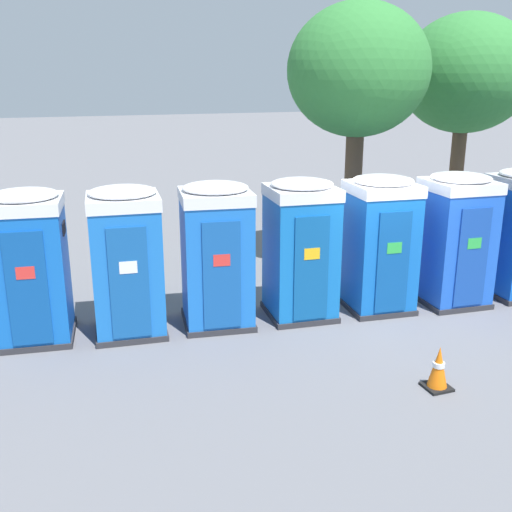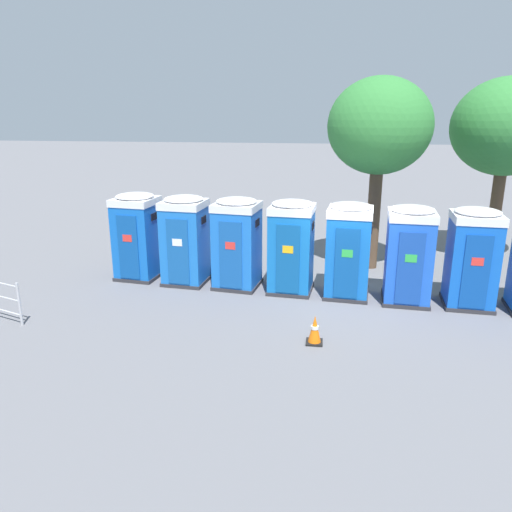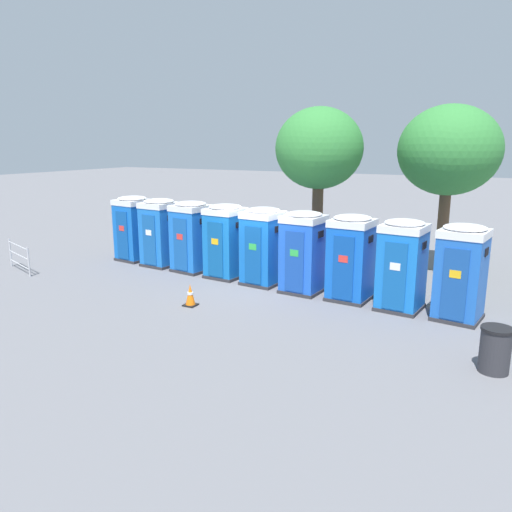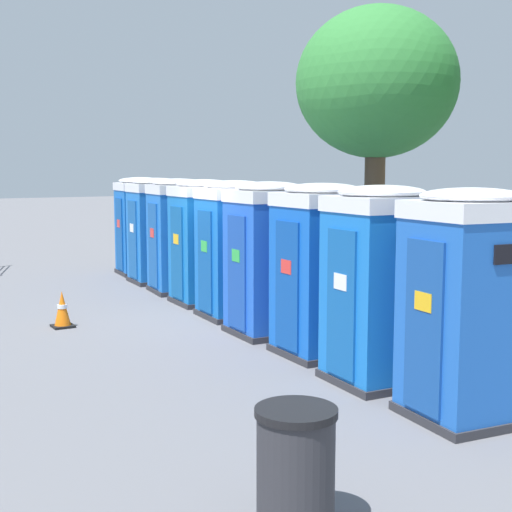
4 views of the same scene
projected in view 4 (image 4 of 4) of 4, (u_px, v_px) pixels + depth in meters
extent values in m
plane|color=slate|center=(239.00, 316.00, 13.37)|extent=(120.00, 120.00, 0.00)
cube|color=#2D2D33|center=(142.00, 272.00, 18.82)|extent=(1.31, 1.33, 0.10)
cube|color=blue|center=(141.00, 230.00, 18.69)|extent=(1.25, 1.27, 2.10)
cube|color=#0F4998|center=(119.00, 234.00, 18.46)|extent=(0.61, 0.10, 1.85)
cube|color=red|center=(118.00, 223.00, 18.42)|extent=(0.28, 0.04, 0.20)
cube|color=black|center=(147.00, 203.00, 18.09)|extent=(0.07, 0.36, 0.20)
cube|color=white|center=(140.00, 186.00, 18.55)|extent=(1.28, 1.31, 0.20)
ellipsoid|color=white|center=(140.00, 181.00, 18.54)|extent=(1.22, 1.24, 0.18)
cube|color=#2D2D33|center=(157.00, 280.00, 17.42)|extent=(1.29, 1.30, 0.10)
cube|color=blue|center=(156.00, 235.00, 17.29)|extent=(1.23, 1.24, 2.10)
cube|color=#14529D|center=(133.00, 239.00, 17.04)|extent=(0.62, 0.09, 1.85)
cube|color=white|center=(132.00, 228.00, 16.99)|extent=(0.28, 0.03, 0.20)
cube|color=black|center=(163.00, 206.00, 16.69)|extent=(0.06, 0.36, 0.20)
cube|color=white|center=(155.00, 188.00, 17.15)|extent=(1.27, 1.28, 0.20)
ellipsoid|color=white|center=(155.00, 181.00, 17.13)|extent=(1.21, 1.22, 0.18)
cube|color=#2D2D33|center=(179.00, 289.00, 16.06)|extent=(1.36, 1.35, 0.10)
cube|color=blue|center=(178.00, 241.00, 15.93)|extent=(1.29, 1.28, 2.10)
cube|color=#1551A1|center=(153.00, 245.00, 15.70)|extent=(0.63, 0.12, 1.85)
cube|color=red|center=(152.00, 233.00, 15.66)|extent=(0.28, 0.05, 0.20)
cube|color=black|center=(186.00, 209.00, 15.31)|extent=(0.07, 0.36, 0.20)
cube|color=white|center=(178.00, 189.00, 15.79)|extent=(1.33, 1.32, 0.20)
ellipsoid|color=white|center=(178.00, 182.00, 15.77)|extent=(1.27, 1.26, 0.18)
cube|color=#2D2D33|center=(204.00, 300.00, 14.69)|extent=(1.27, 1.29, 0.10)
cube|color=blue|center=(204.00, 247.00, 14.56)|extent=(1.21, 1.23, 2.10)
cube|color=#0F5095|center=(177.00, 253.00, 14.31)|extent=(0.62, 0.08, 1.85)
cube|color=yellow|center=(176.00, 239.00, 14.27)|extent=(0.28, 0.03, 0.20)
cube|color=black|center=(215.00, 213.00, 13.97)|extent=(0.06, 0.36, 0.20)
cube|color=white|center=(203.00, 191.00, 14.42)|extent=(1.25, 1.27, 0.20)
ellipsoid|color=white|center=(203.00, 184.00, 14.41)|extent=(1.19, 1.21, 0.18)
cube|color=#2D2D33|center=(234.00, 314.00, 13.33)|extent=(1.28, 1.30, 0.10)
cube|color=blue|center=(234.00, 255.00, 13.19)|extent=(1.21, 1.24, 2.10)
cube|color=#0E4B99|center=(205.00, 261.00, 12.95)|extent=(0.61, 0.09, 1.85)
cube|color=green|center=(204.00, 246.00, 12.90)|extent=(0.28, 0.03, 0.20)
cube|color=black|center=(247.00, 218.00, 12.60)|extent=(0.06, 0.36, 0.20)
cube|color=white|center=(234.00, 193.00, 13.06)|extent=(1.25, 1.28, 0.20)
ellipsoid|color=white|center=(234.00, 185.00, 13.04)|extent=(1.19, 1.22, 0.18)
cube|color=#2D2D33|center=(268.00, 331.00, 11.93)|extent=(1.27, 1.28, 0.10)
cube|color=blue|center=(268.00, 266.00, 11.80)|extent=(1.21, 1.22, 2.10)
cube|color=#1744A2|center=(237.00, 272.00, 11.54)|extent=(0.62, 0.08, 1.85)
cube|color=green|center=(236.00, 256.00, 11.50)|extent=(0.28, 0.03, 0.20)
cube|color=black|center=(286.00, 224.00, 11.21)|extent=(0.05, 0.36, 0.20)
cube|color=white|center=(269.00, 196.00, 11.66)|extent=(1.24, 1.26, 0.20)
ellipsoid|color=white|center=(269.00, 187.00, 11.64)|extent=(1.18, 1.20, 0.18)
cube|color=#2D2D33|center=(321.00, 351.00, 10.61)|extent=(1.26, 1.28, 0.10)
cube|color=blue|center=(321.00, 278.00, 10.47)|extent=(1.20, 1.22, 2.10)
cube|color=#0E449D|center=(287.00, 286.00, 10.21)|extent=(0.62, 0.07, 1.85)
cube|color=red|center=(286.00, 267.00, 10.17)|extent=(0.28, 0.03, 0.20)
cube|color=black|center=(345.00, 231.00, 9.88)|extent=(0.05, 0.36, 0.20)
cube|color=white|center=(322.00, 199.00, 10.34)|extent=(1.24, 1.25, 0.20)
ellipsoid|color=white|center=(322.00, 189.00, 10.32)|extent=(1.18, 1.19, 0.18)
cube|color=#2D2D33|center=(378.00, 378.00, 9.22)|extent=(1.27, 1.30, 0.10)
cube|color=blue|center=(380.00, 294.00, 9.08)|extent=(1.21, 1.24, 2.10)
cube|color=#1153A1|center=(341.00, 304.00, 8.84)|extent=(0.61, 0.09, 1.85)
cube|color=white|center=(340.00, 282.00, 8.79)|extent=(0.28, 0.04, 0.20)
cube|color=black|center=(409.00, 241.00, 8.49)|extent=(0.06, 0.36, 0.20)
cube|color=white|center=(382.00, 204.00, 8.95)|extent=(1.25, 1.28, 0.20)
ellipsoid|color=white|center=(382.00, 192.00, 8.93)|extent=(1.19, 1.22, 0.18)
cube|color=#2D2D33|center=(464.00, 413.00, 7.88)|extent=(1.31, 1.34, 0.10)
cube|color=blue|center=(468.00, 316.00, 7.74)|extent=(1.24, 1.28, 2.10)
cube|color=#174796|center=(424.00, 327.00, 7.51)|extent=(0.60, 0.11, 1.85)
cube|color=yellow|center=(423.00, 302.00, 7.47)|extent=(0.28, 0.05, 0.20)
cube|color=black|center=(508.00, 254.00, 7.15)|extent=(0.07, 0.36, 0.20)
cube|color=white|center=(471.00, 210.00, 7.61)|extent=(1.28, 1.31, 0.20)
ellipsoid|color=white|center=(472.00, 196.00, 7.59)|extent=(1.22, 1.25, 0.18)
cylinder|color=brown|center=(374.00, 218.00, 13.79)|extent=(0.39, 0.39, 3.59)
ellipsoid|color=#337F38|center=(377.00, 83.00, 13.48)|extent=(3.07, 3.07, 2.84)
cylinder|color=#2D2D33|center=(296.00, 473.00, 5.39)|extent=(0.60, 0.60, 0.89)
cylinder|color=black|center=(296.00, 412.00, 5.33)|extent=(0.63, 0.63, 0.06)
cube|color=black|center=(63.00, 326.00, 12.41)|extent=(0.36, 0.36, 0.04)
cone|color=orange|center=(62.00, 308.00, 12.37)|extent=(0.28, 0.28, 0.60)
cylinder|color=white|center=(62.00, 306.00, 12.37)|extent=(0.17, 0.17, 0.07)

